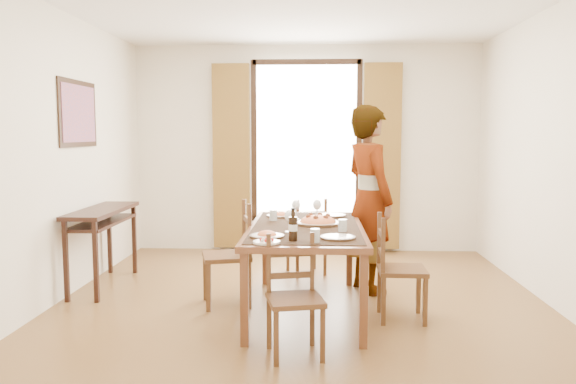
{
  "coord_description": "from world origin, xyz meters",
  "views": [
    {
      "loc": [
        0.12,
        -4.91,
        1.56
      ],
      "look_at": [
        -0.14,
        0.39,
        1.0
      ],
      "focal_mm": 35.0,
      "sensor_mm": 36.0,
      "label": 1
    }
  ],
  "objects_px": {
    "pasta_platter": "(318,219)",
    "console_table": "(102,220)",
    "dining_table": "(306,233)",
    "man": "(369,199)"
  },
  "relations": [
    {
      "from": "pasta_platter",
      "to": "console_table",
      "type": "bearing_deg",
      "value": 164.12
    },
    {
      "from": "console_table",
      "to": "dining_table",
      "type": "relative_size",
      "value": 0.66
    },
    {
      "from": "console_table",
      "to": "pasta_platter",
      "type": "height_order",
      "value": "pasta_platter"
    },
    {
      "from": "dining_table",
      "to": "pasta_platter",
      "type": "height_order",
      "value": "pasta_platter"
    },
    {
      "from": "console_table",
      "to": "man",
      "type": "relative_size",
      "value": 0.66
    },
    {
      "from": "console_table",
      "to": "pasta_platter",
      "type": "xyz_separation_m",
      "value": [
        2.18,
        -0.62,
        0.12
      ]
    },
    {
      "from": "dining_table",
      "to": "man",
      "type": "height_order",
      "value": "man"
    },
    {
      "from": "pasta_platter",
      "to": "man",
      "type": "bearing_deg",
      "value": 50.32
    },
    {
      "from": "dining_table",
      "to": "pasta_platter",
      "type": "xyz_separation_m",
      "value": [
        0.11,
        0.07,
        0.11
      ]
    },
    {
      "from": "man",
      "to": "pasta_platter",
      "type": "distance_m",
      "value": 0.8
    }
  ]
}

